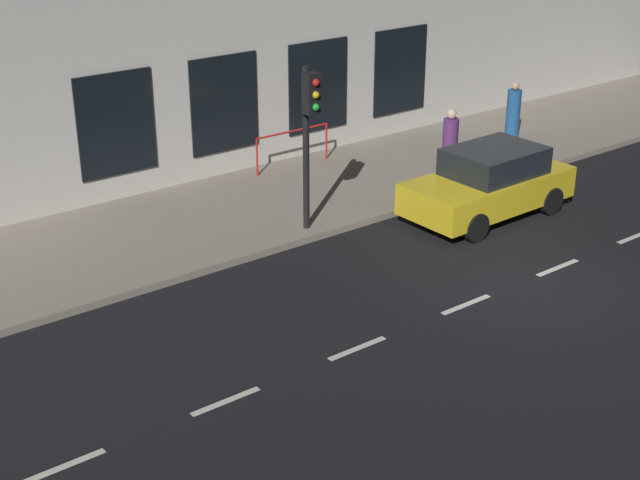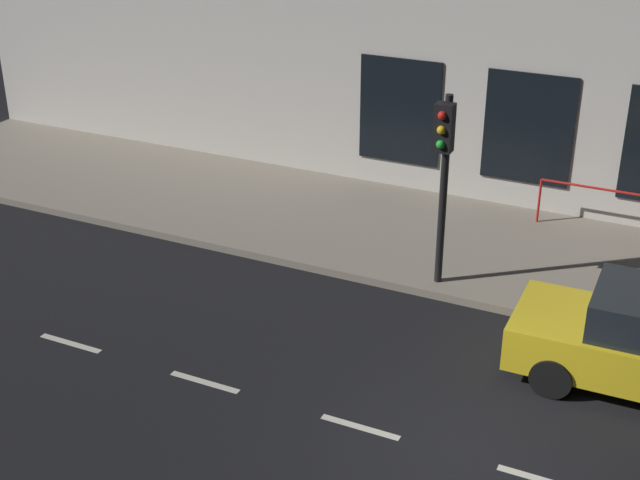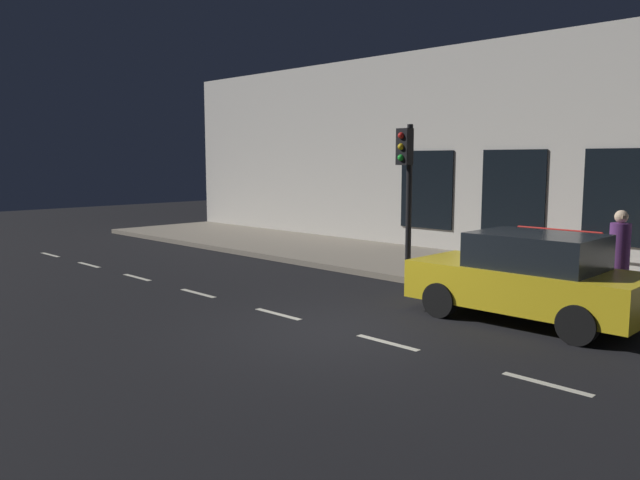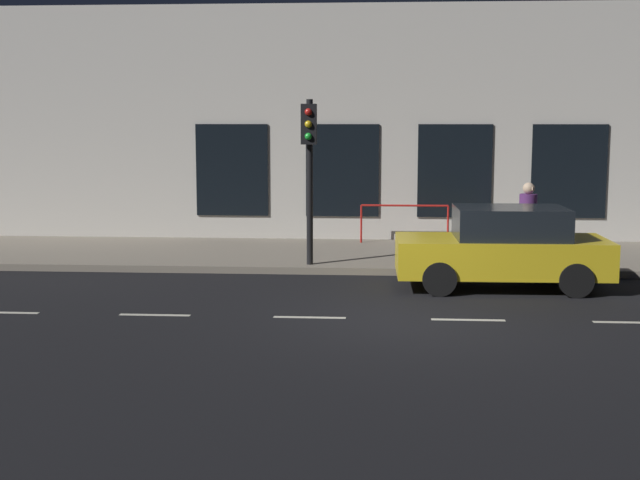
{
  "view_description": "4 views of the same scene",
  "coord_description": "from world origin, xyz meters",
  "views": [
    {
      "loc": [
        -10.19,
        12.8,
        7.83
      ],
      "look_at": [
        2.4,
        3.15,
        0.88
      ],
      "focal_mm": 51.29,
      "sensor_mm": 36.0,
      "label": 1
    },
    {
      "loc": [
        -9.59,
        -2.34,
        7.88
      ],
      "look_at": [
        2.55,
        3.45,
        1.48
      ],
      "focal_mm": 50.22,
      "sensor_mm": 36.0,
      "label": 2
    },
    {
      "loc": [
        -7.53,
        -7.0,
        2.85
      ],
      "look_at": [
        2.33,
        2.82,
        1.07
      ],
      "focal_mm": 35.28,
      "sensor_mm": 36.0,
      "label": 3
    },
    {
      "loc": [
        -14.05,
        0.45,
        3.25
      ],
      "look_at": [
        1.37,
        1.52,
        1.11
      ],
      "focal_mm": 48.96,
      "sensor_mm": 36.0,
      "label": 4
    }
  ],
  "objects": [
    {
      "name": "lane_centre_line",
      "position": [
        0.0,
        -1.0,
        0.0
      ],
      "size": [
        0.12,
        27.2,
        0.01
      ],
      "color": "beige",
      "rests_on": "ground"
    },
    {
      "name": "parked_car_0",
      "position": [
        2.79,
        -1.93,
        0.79
      ],
      "size": [
        1.91,
        4.05,
        1.58
      ],
      "rotation": [
        0.0,
        0.0,
        0.02
      ],
      "color": "gold",
      "rests_on": "ground"
    },
    {
      "name": "building_facade",
      "position": [
        8.8,
        -0.0,
        3.08
      ],
      "size": [
        0.65,
        32.0,
        6.17
      ],
      "color": "beige",
      "rests_on": "ground"
    },
    {
      "name": "traffic_light",
      "position": [
        4.32,
        1.96,
        2.58
      ],
      "size": [
        0.48,
        0.32,
        3.52
      ],
      "color": "black",
      "rests_on": "sidewalk"
    },
    {
      "name": "red_railing",
      "position": [
        7.87,
        -0.16,
        0.88
      ],
      "size": [
        0.05,
        2.23,
        0.97
      ],
      "color": "red",
      "rests_on": "sidewalk"
    },
    {
      "name": "pedestrian_1",
      "position": [
        4.83,
        -2.71,
        0.97
      ],
      "size": [
        0.53,
        0.53,
        1.76
      ],
      "rotation": [
        0.0,
        0.0,
        2.28
      ],
      "color": "#5B2D70",
      "rests_on": "sidewalk"
    },
    {
      "name": "ground_plane",
      "position": [
        0.0,
        0.0,
        0.0
      ],
      "size": [
        60.0,
        60.0,
        0.0
      ],
      "primitive_type": "plane",
      "color": "black"
    },
    {
      "name": "sidewalk",
      "position": [
        6.25,
        0.0,
        0.07
      ],
      "size": [
        4.5,
        32.0,
        0.15
      ],
      "color": "gray",
      "rests_on": "ground"
    }
  ]
}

